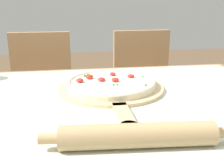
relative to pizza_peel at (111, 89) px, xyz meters
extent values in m
cube|color=#A87F51|center=(-0.02, -0.10, -0.03)|extent=(1.35, 0.95, 0.03)
cylinder|color=#A87F51|center=(0.60, 0.32, -0.41)|extent=(0.06, 0.06, 0.74)
cube|color=silver|center=(-0.02, -0.10, -0.01)|extent=(1.27, 0.87, 0.00)
cylinder|color=#D6B784|center=(0.00, 0.02, 0.00)|extent=(0.40, 0.40, 0.01)
cube|color=#D6B784|center=(0.00, -0.24, 0.00)|extent=(0.04, 0.16, 0.01)
cylinder|color=#D6B784|center=(0.00, -0.32, 0.00)|extent=(0.05, 0.05, 0.01)
cylinder|color=beige|center=(0.00, 0.02, 0.01)|extent=(0.34, 0.34, 0.02)
torus|color=beige|center=(0.00, 0.02, 0.02)|extent=(0.34, 0.34, 0.02)
cylinder|color=white|center=(0.00, 0.02, 0.02)|extent=(0.30, 0.30, 0.00)
ellipsoid|color=red|center=(-0.03, 0.03, 0.03)|extent=(0.03, 0.03, 0.01)
ellipsoid|color=red|center=(0.02, 0.10, 0.03)|extent=(0.02, 0.02, 0.01)
ellipsoid|color=red|center=(-0.08, 0.07, 0.03)|extent=(0.03, 0.03, 0.02)
ellipsoid|color=red|center=(0.09, 0.06, 0.03)|extent=(0.03, 0.03, 0.01)
ellipsoid|color=red|center=(0.02, 0.01, 0.03)|extent=(0.03, 0.03, 0.01)
ellipsoid|color=red|center=(-0.12, 0.02, 0.03)|extent=(0.03, 0.03, 0.02)
cube|color=#387533|center=(0.13, 0.05, 0.03)|extent=(0.01, 0.01, 0.01)
cube|color=#387533|center=(0.12, -0.06, 0.03)|extent=(0.01, 0.01, 0.01)
cube|color=#387533|center=(-0.09, 0.09, 0.03)|extent=(0.01, 0.01, 0.01)
cube|color=#387533|center=(0.02, -0.04, 0.03)|extent=(0.01, 0.00, 0.01)
cube|color=#387533|center=(-0.08, 0.12, 0.03)|extent=(0.01, 0.01, 0.01)
cube|color=#387533|center=(0.00, -0.04, 0.03)|extent=(0.01, 0.01, 0.01)
cube|color=#387533|center=(0.02, 0.13, 0.03)|extent=(0.01, 0.01, 0.01)
cylinder|color=tan|center=(0.00, -0.42, 0.02)|extent=(0.37, 0.09, 0.06)
cylinder|color=tan|center=(-0.21, -0.41, 0.02)|extent=(0.05, 0.03, 0.03)
cylinder|color=tan|center=(0.20, -0.44, 0.02)|extent=(0.05, 0.03, 0.03)
cube|color=tan|center=(-0.34, 0.64, -0.33)|extent=(0.40, 0.40, 0.02)
cube|color=tan|center=(-0.34, 0.82, -0.10)|extent=(0.38, 0.04, 0.44)
cylinder|color=tan|center=(-0.50, 0.48, -0.56)|extent=(0.04, 0.04, 0.45)
cylinder|color=tan|center=(-0.18, 0.48, -0.56)|extent=(0.04, 0.04, 0.45)
cylinder|color=tan|center=(-0.50, 0.80, -0.56)|extent=(0.04, 0.04, 0.45)
cylinder|color=tan|center=(-0.18, 0.80, -0.56)|extent=(0.04, 0.04, 0.45)
cube|color=tan|center=(0.33, 0.64, -0.33)|extent=(0.41, 0.41, 0.02)
cube|color=tan|center=(0.33, 0.82, -0.10)|extent=(0.38, 0.05, 0.44)
cylinder|color=tan|center=(0.18, 0.47, -0.56)|extent=(0.04, 0.04, 0.45)
cylinder|color=tan|center=(0.50, 0.48, -0.56)|extent=(0.04, 0.04, 0.45)
cylinder|color=tan|center=(0.17, 0.79, -0.56)|extent=(0.04, 0.04, 0.45)
cylinder|color=tan|center=(0.49, 0.80, -0.56)|extent=(0.04, 0.04, 0.45)
camera|label=1|loc=(-0.15, -1.00, 0.33)|focal=45.00mm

